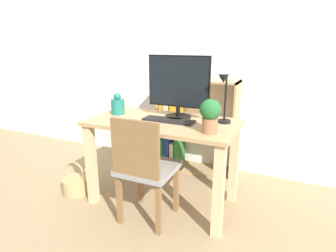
{
  "coord_description": "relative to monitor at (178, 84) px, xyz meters",
  "views": [
    {
      "loc": [
        0.92,
        -1.96,
        1.32
      ],
      "look_at": [
        0.0,
        0.1,
        0.65
      ],
      "focal_mm": 30.0,
      "sensor_mm": 36.0,
      "label": 1
    }
  ],
  "objects": [
    {
      "name": "ground_plane",
      "position": [
        -0.08,
        -0.14,
        -1.0
      ],
      "size": [
        10.0,
        10.0,
        0.0
      ],
      "primitive_type": "plane",
      "color": "#997F5B"
    },
    {
      "name": "wall_back",
      "position": [
        -0.08,
        0.76,
        0.3
      ],
      "size": [
        8.0,
        0.05,
        2.6
      ],
      "color": "white",
      "rests_on": "ground_plane"
    },
    {
      "name": "desk",
      "position": [
        -0.08,
        -0.14,
        -0.43
      ],
      "size": [
        1.19,
        0.63,
        0.73
      ],
      "color": "tan",
      "rests_on": "ground_plane"
    },
    {
      "name": "monitor",
      "position": [
        0.0,
        0.0,
        0.0
      ],
      "size": [
        0.53,
        0.21,
        0.51
      ],
      "color": "black",
      "rests_on": "desk"
    },
    {
      "name": "keyboard",
      "position": [
        -0.02,
        -0.13,
        -0.27
      ],
      "size": [
        0.42,
        0.13,
        0.02
      ],
      "color": "black",
      "rests_on": "desk"
    },
    {
      "name": "vase",
      "position": [
        -0.53,
        -0.1,
        -0.2
      ],
      "size": [
        0.11,
        0.11,
        0.19
      ],
      "color": "#1E7266",
      "rests_on": "desk"
    },
    {
      "name": "desk_lamp",
      "position": [
        0.39,
        -0.05,
        -0.04
      ],
      "size": [
        0.1,
        0.19,
        0.38
      ],
      "color": "black",
      "rests_on": "desk"
    },
    {
      "name": "potted_plant",
      "position": [
        0.35,
        -0.29,
        -0.14
      ],
      "size": [
        0.15,
        0.15,
        0.24
      ],
      "color": "#9E6647",
      "rests_on": "desk"
    },
    {
      "name": "chair",
      "position": [
        -0.08,
        -0.45,
        -0.54
      ],
      "size": [
        0.4,
        0.4,
        0.84
      ],
      "rotation": [
        0.0,
        0.0,
        0.17
      ],
      "color": "gray",
      "rests_on": "ground_plane"
    },
    {
      "name": "bookshelf",
      "position": [
        -0.19,
        0.58,
        -0.54
      ],
      "size": [
        0.82,
        0.28,
        0.98
      ],
      "color": "tan",
      "rests_on": "ground_plane"
    },
    {
      "name": "basket",
      "position": [
        -0.87,
        -0.33,
        -0.92
      ],
      "size": [
        0.24,
        0.24,
        0.31
      ],
      "color": "tan",
      "rests_on": "ground_plane"
    }
  ]
}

